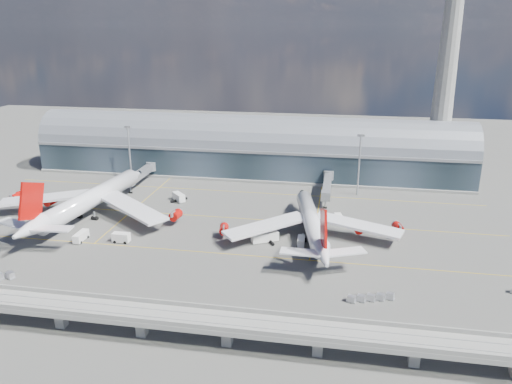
% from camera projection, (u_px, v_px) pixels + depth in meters
% --- Properties ---
extents(ground, '(500.00, 500.00, 0.00)m').
position_uv_depth(ground, '(206.00, 239.00, 165.69)').
color(ground, '#474744').
rests_on(ground, ground).
extents(taxi_lines, '(200.00, 80.12, 0.01)m').
position_uv_depth(taxi_lines, '(222.00, 215.00, 186.32)').
color(taxi_lines, gold).
rests_on(taxi_lines, ground).
extents(terminal, '(200.00, 30.00, 28.00)m').
position_uv_depth(terminal, '(250.00, 150.00, 234.84)').
color(terminal, '#1D2931').
rests_on(terminal, ground).
extents(control_tower, '(19.00, 19.00, 103.00)m').
position_uv_depth(control_tower, '(447.00, 64.00, 212.58)').
color(control_tower, gray).
rests_on(control_tower, ground).
extents(guideway, '(220.00, 8.50, 7.20)m').
position_uv_depth(guideway, '(141.00, 315.00, 112.68)').
color(guideway, gray).
rests_on(guideway, ground).
extents(floodlight_mast_left, '(3.00, 0.70, 25.70)m').
position_uv_depth(floodlight_mast_left, '(130.00, 153.00, 220.94)').
color(floodlight_mast_left, gray).
rests_on(floodlight_mast_left, ground).
extents(floodlight_mast_right, '(3.00, 0.70, 25.70)m').
position_uv_depth(floodlight_mast_right, '(359.00, 163.00, 204.38)').
color(floodlight_mast_right, gray).
rests_on(floodlight_mast_right, ground).
extents(airliner_left, '(71.60, 75.30, 22.94)m').
position_uv_depth(airliner_left, '(88.00, 200.00, 182.29)').
color(airliner_left, white).
rests_on(airliner_left, ground).
extents(airliner_right, '(61.00, 63.84, 20.35)m').
position_uv_depth(airliner_right, '(312.00, 224.00, 164.00)').
color(airliner_right, white).
rests_on(airliner_right, ground).
extents(jet_bridge_left, '(4.40, 28.00, 7.25)m').
position_uv_depth(jet_bridge_left, '(142.00, 173.00, 220.90)').
color(jet_bridge_left, gray).
rests_on(jet_bridge_left, ground).
extents(jet_bridge_right, '(4.40, 32.00, 7.25)m').
position_uv_depth(jet_bridge_right, '(327.00, 184.00, 205.57)').
color(jet_bridge_right, gray).
rests_on(jet_bridge_right, ground).
extents(service_truck_0, '(2.60, 7.13, 2.94)m').
position_uv_depth(service_truck_0, '(81.00, 236.00, 163.73)').
color(service_truck_0, silver).
rests_on(service_truck_0, ground).
extents(service_truck_1, '(5.62, 2.84, 3.25)m').
position_uv_depth(service_truck_1, '(121.00, 238.00, 162.50)').
color(service_truck_1, silver).
rests_on(service_truck_1, ground).
extents(service_truck_2, '(9.04, 6.64, 3.24)m').
position_uv_depth(service_truck_2, '(265.00, 237.00, 162.71)').
color(service_truck_2, silver).
rests_on(service_truck_2, ground).
extents(service_truck_3, '(2.52, 5.76, 2.75)m').
position_uv_depth(service_truck_3, '(301.00, 242.00, 160.13)').
color(service_truck_3, silver).
rests_on(service_truck_3, ground).
extents(service_truck_4, '(3.62, 5.61, 3.00)m').
position_uv_depth(service_truck_4, '(339.00, 219.00, 178.59)').
color(service_truck_4, silver).
rests_on(service_truck_4, ground).
extents(service_truck_5, '(6.57, 6.77, 3.30)m').
position_uv_depth(service_truck_5, '(179.00, 197.00, 200.50)').
color(service_truck_5, silver).
rests_on(service_truck_5, ground).
extents(cargo_train_1, '(12.57, 5.29, 1.68)m').
position_uv_depth(cargo_train_1, '(371.00, 298.00, 128.32)').
color(cargo_train_1, gray).
rests_on(cargo_train_1, ground).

